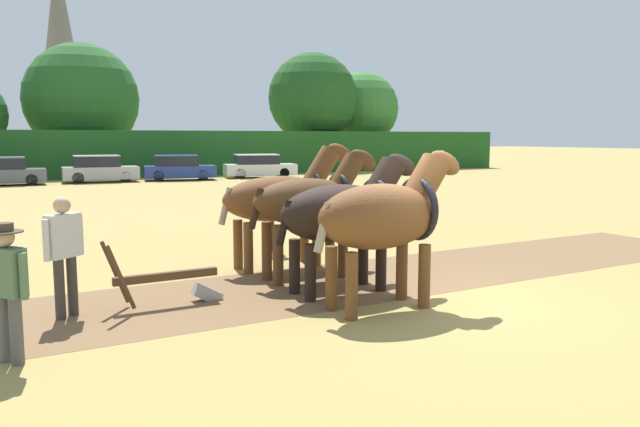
{
  "coord_description": "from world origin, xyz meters",
  "views": [
    {
      "loc": [
        -5.98,
        -7.47,
        2.52
      ],
      "look_at": [
        -0.65,
        2.81,
        1.1
      ],
      "focal_mm": 35.0,
      "sensor_mm": 36.0,
      "label": 1
    }
  ],
  "objects": [
    {
      "name": "plowed_furrow_strip",
      "position": [
        -5.19,
        1.66,
        0.0
      ],
      "size": [
        27.02,
        3.93,
        0.01
      ],
      "primitive_type": "cube",
      "rotation": [
        0.0,
        0.0,
        0.04
      ],
      "color": "brown",
      "rests_on": "ground"
    },
    {
      "name": "church_spire",
      "position": [
        0.69,
        65.32,
        11.51
      ],
      "size": [
        3.39,
        3.39,
        22.0
      ],
      "color": "gray",
      "rests_on": "ground"
    },
    {
      "name": "tree_right",
      "position": [
        20.86,
        36.82,
        4.85
      ],
      "size": [
        5.9,
        5.9,
        7.81
      ],
      "color": "brown",
      "rests_on": "ground"
    },
    {
      "name": "draft_horse_lead_right",
      "position": [
        -1.02,
        1.24,
        1.31
      ],
      "size": [
        2.71,
        1.04,
        2.32
      ],
      "rotation": [
        0.0,
        0.0,
        0.04
      ],
      "color": "black",
      "rests_on": "ground"
    },
    {
      "name": "plow",
      "position": [
        -3.68,
        1.72,
        0.33
      ],
      "size": [
        1.78,
        0.47,
        1.13
      ],
      "rotation": [
        0.0,
        0.0,
        0.04
      ],
      "color": "#4C331E",
      "rests_on": "ground"
    },
    {
      "name": "farmer_onlooker_left",
      "position": [
        -5.95,
        0.11,
        0.91
      ],
      "size": [
        0.43,
        0.53,
        1.59
      ],
      "rotation": [
        0.0,
        0.0,
        0.63
      ],
      "color": "#4C4C4C",
      "rests_on": "ground"
    },
    {
      "name": "draft_horse_trail_left",
      "position": [
        -1.06,
        2.38,
        1.38
      ],
      "size": [
        2.65,
        0.91,
        2.38
      ],
      "rotation": [
        0.0,
        0.0,
        0.04
      ],
      "color": "#513319",
      "rests_on": "ground"
    },
    {
      "name": "farmer_at_plow",
      "position": [
        -5.21,
        1.75,
        1.0
      ],
      "size": [
        0.56,
        0.46,
        1.71
      ],
      "rotation": [
        0.0,
        0.0,
        -0.92
      ],
      "color": "#38332D",
      "rests_on": "ground"
    },
    {
      "name": "tree_center",
      "position": [
        -0.64,
        38.01,
        5.05
      ],
      "size": [
        7.57,
        7.57,
        8.84
      ],
      "color": "#423323",
      "rests_on": "ground"
    },
    {
      "name": "ground_plane",
      "position": [
        0.0,
        0.0,
        0.0
      ],
      "size": [
        240.0,
        240.0,
        0.0
      ],
      "primitive_type": "plane",
      "color": "#998447"
    },
    {
      "name": "parked_car_left",
      "position": [
        -5.7,
        29.17,
        0.71
      ],
      "size": [
        3.92,
        1.8,
        1.49
      ],
      "rotation": [
        0.0,
        0.0,
        0.01
      ],
      "color": "#565B66",
      "rests_on": "ground"
    },
    {
      "name": "farmer_beside_team",
      "position": [
        -0.68,
        5.17,
        0.94
      ],
      "size": [
        0.45,
        0.52,
        1.62
      ],
      "rotation": [
        0.0,
        0.0,
        -0.68
      ],
      "color": "#38332D",
      "rests_on": "ground"
    },
    {
      "name": "parked_car_center_left",
      "position": [
        -0.88,
        29.33,
        0.72
      ],
      "size": [
        4.12,
        1.94,
        1.51
      ],
      "rotation": [
        0.0,
        0.0,
        -0.05
      ],
      "color": "#A8A8B2",
      "rests_on": "ground"
    },
    {
      "name": "parked_car_center",
      "position": [
        3.52,
        28.93,
        0.71
      ],
      "size": [
        4.33,
        2.46,
        1.47
      ],
      "rotation": [
        0.0,
        0.0,
        -0.18
      ],
      "color": "navy",
      "rests_on": "ground"
    },
    {
      "name": "draft_horse_lead_left",
      "position": [
        -0.98,
        0.1,
        1.38
      ],
      "size": [
        2.64,
        1.07,
        2.4
      ],
      "rotation": [
        0.0,
        0.0,
        0.04
      ],
      "color": "brown",
      "rests_on": "ground"
    },
    {
      "name": "tree_center_right",
      "position": [
        15.78,
        35.76,
        5.49
      ],
      "size": [
        6.83,
        6.83,
        8.92
      ],
      "color": "brown",
      "rests_on": "ground"
    },
    {
      "name": "draft_horse_trail_right",
      "position": [
        -1.09,
        3.52,
        1.36
      ],
      "size": [
        2.96,
        1.0,
        2.48
      ],
      "rotation": [
        0.0,
        0.0,
        0.04
      ],
      "color": "brown",
      "rests_on": "ground"
    },
    {
      "name": "parked_car_center_right",
      "position": [
        8.58,
        28.96,
        0.7
      ],
      "size": [
        4.65,
        2.47,
        1.46
      ],
      "rotation": [
        0.0,
        0.0,
        -0.18
      ],
      "color": "silver",
      "rests_on": "ground"
    },
    {
      "name": "hedgerow",
      "position": [
        0.0,
        32.9,
        1.47
      ],
      "size": [
        60.6,
        1.77,
        2.94
      ],
      "primitive_type": "cube",
      "color": "#1E511E",
      "rests_on": "ground"
    }
  ]
}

